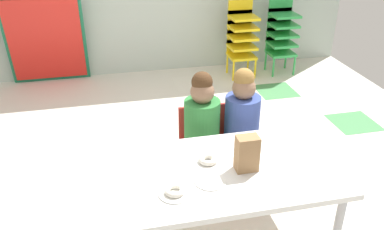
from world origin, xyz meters
TOP-DOWN VIEW (x-y plane):
  - ground_plane at (0.00, -0.00)m, footprint 5.20×4.75m
  - craft_table at (-0.14, -0.80)m, footprint 1.75×0.80m
  - seated_child_near_camera at (0.07, -0.17)m, footprint 0.32×0.32m
  - seated_child_middle_seat at (0.38, -0.17)m, footprint 0.32×0.31m
  - kid_chair_yellow_stack at (1.10, 1.94)m, footprint 0.32×0.30m
  - kid_chair_green_stack at (1.62, 1.94)m, footprint 0.32×0.30m
  - folded_activity_table at (-1.21, 2.18)m, footprint 0.90×0.29m
  - paper_bag_brown at (0.18, -0.83)m, footprint 0.13×0.09m
  - paper_plate_near_edge at (-0.27, -0.97)m, footprint 0.18×0.18m
  - paper_plate_center_table at (-0.06, -0.90)m, footprint 0.18×0.18m
  - donut_powdered_on_plate at (-0.27, -0.97)m, footprint 0.11×0.11m
  - donut_powdered_loose at (-0.02, -0.71)m, footprint 0.12×0.12m

SIDE VIEW (x-z plane):
  - ground_plane at x=0.00m, z-range -0.02..0.00m
  - craft_table at x=-0.14m, z-range 0.23..0.79m
  - kid_chair_yellow_stack at x=1.10m, z-range 0.06..0.98m
  - kid_chair_green_stack at x=1.62m, z-range 0.06..0.98m
  - folded_activity_table at x=-1.21m, z-range -0.01..1.08m
  - seated_child_near_camera at x=0.07m, z-range 0.10..1.01m
  - seated_child_middle_seat at x=0.38m, z-range 0.10..1.01m
  - paper_plate_near_edge at x=-0.27m, z-range 0.55..0.56m
  - paper_plate_center_table at x=-0.06m, z-range 0.55..0.56m
  - donut_powdered_loose at x=-0.02m, z-range 0.55..0.59m
  - donut_powdered_on_plate at x=-0.27m, z-range 0.56..0.59m
  - paper_bag_brown at x=0.18m, z-range 0.55..0.77m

